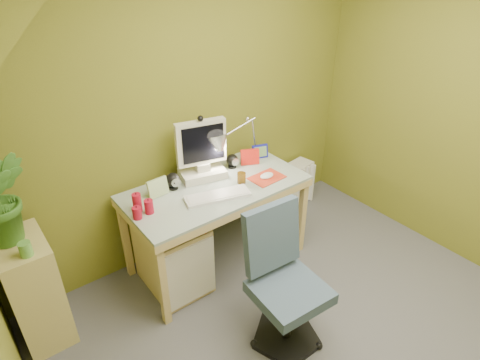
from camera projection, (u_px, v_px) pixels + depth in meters
floor at (334, 357)px, 2.57m from camera, size 3.20×3.20×0.01m
wall_back at (193, 109)px, 3.06m from camera, size 3.20×0.01×2.40m
slope_ceiling at (172, 123)px, 1.11m from camera, size 1.10×3.20×1.10m
desk at (217, 225)px, 3.17m from camera, size 1.37×0.69×0.73m
monitor at (201, 145)px, 2.98m from camera, size 0.43×0.31×0.53m
speaker_left at (173, 181)px, 2.93m from camera, size 0.13×0.13×0.13m
speaker_right at (232, 161)px, 3.21m from camera, size 0.12×0.12×0.11m
keyboard at (218, 196)px, 2.84m from camera, size 0.49×0.27×0.02m
mousepad at (267, 178)px, 3.09m from camera, size 0.27×0.20×0.01m
mouse at (267, 176)px, 3.08m from camera, size 0.13×0.09×0.04m
amber_tumbler at (241, 178)px, 3.01m from camera, size 0.08×0.08×0.08m
candle_cluster at (140, 205)px, 2.65m from camera, size 0.19×0.17×0.13m
photo_frame_red at (250, 157)px, 3.26m from camera, size 0.15×0.09×0.13m
photo_frame_blue at (260, 151)px, 3.36m from camera, size 0.13×0.06×0.12m
photo_frame_green at (158, 187)px, 2.84m from camera, size 0.15×0.03×0.13m
desk_lamp at (249, 128)px, 3.20m from camera, size 0.54×0.24×0.57m
side_ledge at (35, 290)px, 2.55m from camera, size 0.28×0.44×0.76m
potted_plant at (2, 199)px, 2.25m from camera, size 0.33×0.28×0.57m
green_cup at (26, 249)px, 2.24m from camera, size 0.08×0.08×0.09m
task_chair at (290, 291)px, 2.47m from camera, size 0.51×0.51×0.87m
radiator at (293, 185)px, 3.99m from camera, size 0.45×0.23×0.43m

